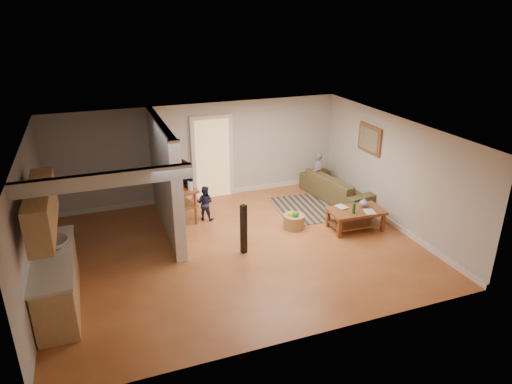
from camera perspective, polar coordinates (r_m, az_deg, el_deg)
ground at (r=9.67m, az=-2.32°, el=-7.06°), size 7.50×7.50×0.00m
room_shell at (r=9.19m, az=-9.62°, el=1.08°), size 7.54×6.02×2.52m
area_rug at (r=11.75m, az=8.54°, el=-1.74°), size 2.57×1.95×0.01m
sofa at (r=12.24m, az=10.08°, el=-0.86°), size 1.22×2.37×0.66m
coffee_table at (r=10.56m, az=12.43°, el=-2.67°), size 1.26×0.79×0.72m
tv_console at (r=10.89m, az=-9.85°, el=0.59°), size 0.85×1.44×1.16m
speaker_left at (r=9.27m, az=-1.55°, el=-4.68°), size 0.14×0.14×1.07m
speaker_right at (r=10.52m, az=-10.03°, el=-2.15°), size 0.10×0.10×0.89m
toy_basket at (r=10.48m, az=4.77°, el=-3.59°), size 0.49×0.49×0.43m
child at (r=12.60m, az=7.51°, el=-0.02°), size 0.28×0.42×1.13m
toddler at (r=11.00m, az=-6.31°, el=-3.38°), size 0.52×0.49×0.84m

